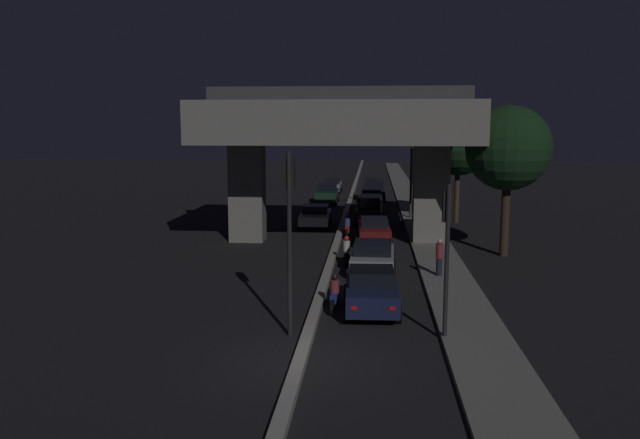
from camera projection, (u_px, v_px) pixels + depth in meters
ground_plane at (301, 361)px, 17.31m from camera, size 200.00×200.00×0.00m
median_divider at (349, 203)px, 51.78m from camera, size 0.36×126.00×0.24m
sidewalk_right at (417, 216)px, 44.46m from camera, size 2.14×126.00×0.15m
elevated_overpass at (338, 129)px, 34.10m from camera, size 14.53×9.94×8.59m
traffic_light_left_of_median at (290, 212)px, 18.89m from camera, size 0.30×0.49×5.74m
traffic_light_right_of_median at (447, 234)px, 18.60m from camera, size 0.30×0.49×4.79m
street_lamp at (408, 152)px, 42.79m from camera, size 2.03×0.32×7.95m
car_dark_blue_lead at (371, 290)px, 21.89m from camera, size 2.03×4.15×1.55m
car_silver_second at (373, 256)px, 27.96m from camera, size 2.12×4.28×1.37m
car_dark_red_third at (374, 230)px, 34.48m from camera, size 1.95×4.58×1.46m
car_black_fourth at (370, 209)px, 41.69m from camera, size 1.99×4.49×1.86m
car_dark_green_fifth at (372, 199)px, 48.38m from camera, size 1.91×4.56×1.67m
car_black_sixth at (373, 189)px, 54.14m from camera, size 2.08×4.58×1.90m
car_white_lead_oncoming at (315, 216)px, 40.30m from camera, size 2.08×4.40×1.40m
car_dark_green_second_oncoming at (327, 193)px, 52.29m from camera, size 1.90×4.51×1.63m
car_silver_third_oncoming at (332, 185)px, 60.77m from camera, size 1.85×4.32×1.39m
motorcycle_blue_filtering_near at (335, 295)px, 21.95m from camera, size 0.34×1.73×1.35m
motorcycle_black_filtering_mid at (346, 252)px, 29.31m from camera, size 0.33×1.82×1.37m
motorcycle_red_filtering_far at (347, 227)px, 36.37m from camera, size 0.32×1.82×1.49m
pedestrian_on_sidewalk at (439, 257)px, 26.45m from camera, size 0.30×0.30×1.60m
roadside_tree_kerbside_near at (508, 149)px, 30.50m from camera, size 4.18×4.18×7.49m
roadside_tree_kerbside_mid at (458, 142)px, 41.37m from camera, size 4.54×4.54×7.71m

